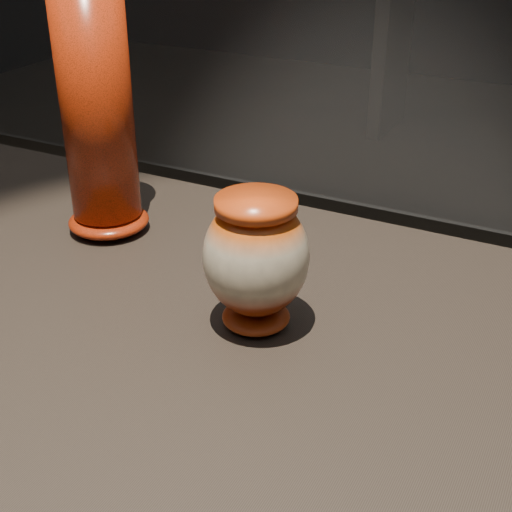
{
  "coord_description": "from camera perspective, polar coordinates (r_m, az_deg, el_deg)",
  "views": [
    {
      "loc": [
        0.42,
        -0.59,
        1.38
      ],
      "look_at": [
        0.08,
        0.05,
        0.99
      ],
      "focal_mm": 50.0,
      "sensor_mm": 36.0,
      "label": 1
    }
  ],
  "objects": [
    {
      "name": "main_vase",
      "position": [
        0.82,
        -0.0,
        -0.18
      ],
      "size": [
        0.14,
        0.14,
        0.17
      ],
      "rotation": [
        0.0,
        0.0,
        -0.17
      ],
      "color": "maroon",
      "rests_on": "display_plinth"
    },
    {
      "name": "display_plinth",
      "position": [
        1.04,
        -5.56,
        -18.07
      ],
      "size": [
        2.0,
        0.8,
        0.9
      ],
      "color": "black",
      "rests_on": "ground"
    },
    {
      "name": "tall_vase",
      "position": [
        1.06,
        -12.59,
        11.26
      ],
      "size": [
        0.16,
        0.16,
        0.39
      ],
      "rotation": [
        0.0,
        0.0,
        0.37
      ],
      "color": "red",
      "rests_on": "display_plinth"
    }
  ]
}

